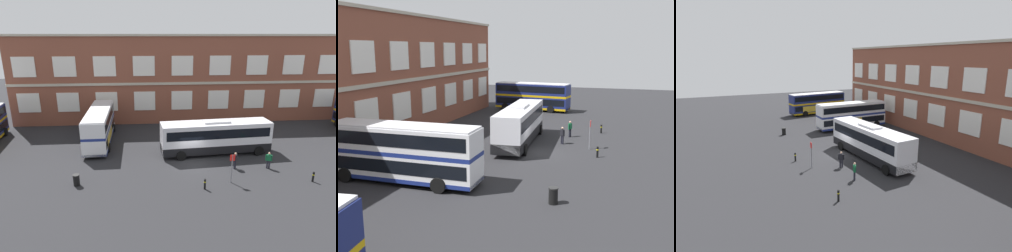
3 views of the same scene
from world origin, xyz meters
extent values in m
plane|color=#232326|center=(0.00, 2.00, 0.00)|extent=(120.00, 120.00, 0.00)
cube|color=brown|center=(0.57, 18.00, 6.20)|extent=(48.53, 8.00, 12.39)
cube|color=#B2A893|center=(0.57, 13.92, 5.95)|extent=(48.53, 0.16, 0.36)
cube|color=#B2A893|center=(0.57, 13.95, 12.54)|extent=(48.53, 0.28, 0.30)
cube|color=silver|center=(-21.00, 13.94, 3.47)|extent=(3.02, 0.12, 2.73)
cube|color=silver|center=(-15.61, 13.94, 3.47)|extent=(3.02, 0.12, 2.73)
cube|color=silver|center=(-10.22, 13.94, 3.47)|extent=(3.02, 0.12, 2.73)
cube|color=silver|center=(-4.83, 13.94, 3.47)|extent=(3.02, 0.12, 2.73)
cube|color=silver|center=(0.57, 13.94, 3.47)|extent=(3.02, 0.12, 2.73)
cube|color=silver|center=(5.96, 13.94, 3.47)|extent=(3.02, 0.12, 2.73)
cube|color=silver|center=(-21.00, 13.94, 8.43)|extent=(3.02, 0.12, 2.73)
cube|color=silver|center=(-15.61, 13.94, 8.43)|extent=(3.02, 0.12, 2.73)
cube|color=silver|center=(-10.22, 13.94, 8.43)|extent=(3.02, 0.12, 2.73)
cube|color=silver|center=(-4.83, 13.94, 8.43)|extent=(3.02, 0.12, 2.73)
cube|color=silver|center=(0.57, 13.94, 8.43)|extent=(3.02, 0.12, 2.73)
cube|color=silver|center=(5.96, 13.94, 8.43)|extent=(3.02, 0.12, 2.73)
cube|color=navy|center=(-23.82, 6.28, 1.23)|extent=(3.91, 11.23, 1.75)
cube|color=black|center=(-23.82, 6.28, 1.44)|extent=(3.90, 10.80, 0.90)
cube|color=gold|center=(-23.82, 6.28, 2.25)|extent=(3.91, 11.23, 0.30)
cube|color=navy|center=(-23.82, 6.28, 3.17)|extent=(3.91, 11.23, 1.55)
cube|color=black|center=(-23.82, 6.28, 3.25)|extent=(3.90, 10.80, 0.90)
cube|color=gold|center=(-23.82, 6.28, 0.49)|extent=(3.93, 11.24, 0.28)
cube|color=silver|center=(-23.82, 6.28, 4.01)|extent=(3.79, 11.00, 0.12)
cube|color=gold|center=(-22.38, 5.13, 1.31)|extent=(0.64, 4.81, 1.10)
cube|color=yellow|center=(-24.51, 11.70, 3.60)|extent=(1.65, 0.27, 0.40)
cylinder|color=black|center=(-23.04, 10.26, 0.52)|extent=(0.45, 1.07, 1.04)
cylinder|color=black|center=(-25.57, 9.93, 0.52)|extent=(0.45, 1.07, 1.04)
cylinder|color=black|center=(-22.14, 3.16, 0.52)|extent=(0.45, 1.07, 1.04)
cylinder|color=black|center=(-24.67, 2.84, 0.52)|extent=(0.45, 1.07, 1.04)
cube|color=silver|center=(-10.30, 6.92, 1.23)|extent=(2.77, 11.05, 1.75)
cube|color=black|center=(-10.30, 6.92, 1.44)|extent=(2.80, 10.61, 0.90)
cube|color=navy|center=(-10.30, 6.92, 2.25)|extent=(2.77, 11.05, 0.30)
cube|color=silver|center=(-10.30, 6.92, 3.17)|extent=(2.77, 11.05, 1.55)
cube|color=black|center=(-10.30, 6.92, 3.25)|extent=(2.80, 10.61, 0.90)
cube|color=navy|center=(-10.30, 6.92, 0.49)|extent=(2.79, 11.05, 0.28)
cube|color=silver|center=(-10.30, 6.92, 4.01)|extent=(2.67, 10.83, 0.12)
cube|color=gold|center=(-8.99, 5.63, 1.31)|extent=(0.13, 4.84, 1.10)
cube|color=yellow|center=(-10.41, 12.39, 3.60)|extent=(1.66, 0.09, 0.40)
cylinder|color=black|center=(-9.10, 10.80, 0.52)|extent=(0.34, 1.05, 1.04)
cylinder|color=black|center=(-11.65, 10.74, 0.52)|extent=(0.34, 1.05, 1.04)
cylinder|color=black|center=(-8.96, 3.65, 0.52)|extent=(0.34, 1.05, 1.04)
cylinder|color=black|center=(-11.51, 3.59, 0.52)|extent=(0.34, 1.05, 1.04)
cube|color=silver|center=(2.87, 2.35, 2.00)|extent=(12.16, 3.48, 3.20)
cube|color=black|center=(2.87, 2.35, 2.64)|extent=(11.45, 3.47, 1.00)
cube|color=black|center=(2.87, 2.35, 0.85)|extent=(12.16, 3.50, 0.90)
cube|color=silver|center=(2.87, 2.35, 3.70)|extent=(2.97, 1.50, 0.20)
cylinder|color=black|center=(7.52, 1.44, 0.52)|extent=(1.06, 0.40, 1.04)
cylinder|color=black|center=(7.32, 3.98, 0.52)|extent=(1.06, 0.40, 1.04)
cylinder|color=black|center=(-1.09, 0.76, 0.52)|extent=(1.06, 0.40, 1.04)
cylinder|color=black|center=(-1.29, 3.30, 0.52)|extent=(1.06, 0.40, 1.04)
cylinder|color=black|center=(7.14, -1.78, 0.42)|extent=(0.21, 0.21, 0.85)
cylinder|color=black|center=(7.33, -1.85, 0.42)|extent=(0.21, 0.21, 0.85)
cube|color=#145933|center=(7.24, -1.81, 1.15)|extent=(0.46, 0.37, 0.60)
cylinder|color=#145933|center=(7.00, -1.72, 1.12)|extent=(0.14, 0.14, 0.57)
cylinder|color=#145933|center=(7.48, -1.91, 1.12)|extent=(0.14, 0.14, 0.57)
sphere|color=tan|center=(7.24, -1.81, 1.59)|extent=(0.22, 0.22, 0.22)
cylinder|color=black|center=(3.88, -1.68, 0.42)|extent=(0.22, 0.22, 0.85)
cylinder|color=black|center=(4.00, -1.52, 0.42)|extent=(0.22, 0.22, 0.85)
cube|color=black|center=(3.94, -1.60, 1.15)|extent=(0.43, 0.46, 0.60)
cylinder|color=black|center=(3.79, -1.81, 1.12)|extent=(0.15, 0.15, 0.57)
cylinder|color=black|center=(4.10, -1.39, 1.12)|extent=(0.15, 0.15, 0.57)
sphere|color=tan|center=(3.94, -1.60, 1.59)|extent=(0.22, 0.22, 0.22)
cylinder|color=slate|center=(2.76, -4.34, 1.35)|extent=(0.10, 0.10, 2.70)
cube|color=red|center=(2.76, -4.36, 2.42)|extent=(0.44, 0.04, 0.56)
cylinder|color=black|center=(-10.90, -3.76, 0.47)|extent=(0.56, 0.56, 0.95)
cylinder|color=black|center=(-10.90, -3.76, 0.99)|extent=(0.60, 0.60, 0.08)
cylinder|color=black|center=(0.20, -5.30, 0.47)|extent=(0.18, 0.18, 0.95)
cylinder|color=yellow|center=(0.20, -5.30, 0.68)|extent=(0.19, 0.19, 0.08)
cylinder|color=black|center=(10.16, -4.76, 0.47)|extent=(0.18, 0.18, 0.95)
cylinder|color=yellow|center=(10.16, -4.76, 0.68)|extent=(0.19, 0.19, 0.08)
camera|label=1|loc=(-4.67, -26.97, 12.75)|focal=30.94mm
camera|label=2|loc=(-32.62, -8.00, 9.17)|focal=41.65mm
camera|label=3|loc=(28.41, -13.08, 10.94)|focal=30.30mm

